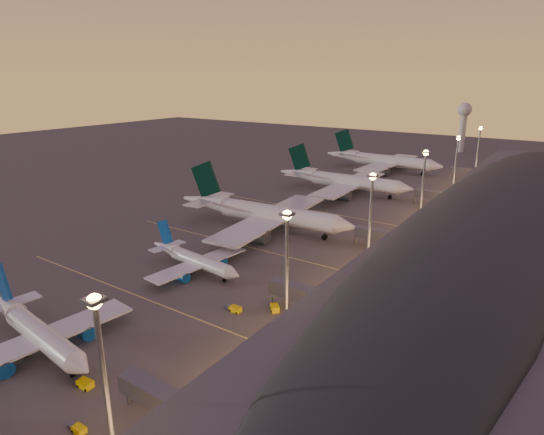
# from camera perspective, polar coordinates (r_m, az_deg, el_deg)

# --- Properties ---
(ground) EXTENTS (700.00, 700.00, 0.00)m
(ground) POSITION_cam_1_polar(r_m,az_deg,el_deg) (113.53, -13.93, -8.81)
(ground) COLOR #484542
(airliner_narrow_south) EXTENTS (38.49, 34.58, 13.74)m
(airliner_narrow_south) POSITION_cam_1_polar(r_m,az_deg,el_deg) (97.84, -27.53, -12.51)
(airliner_narrow_south) COLOR silver
(airliner_narrow_south) RESTS_ON ground
(airliner_narrow_north) EXTENTS (33.31, 29.90, 11.89)m
(airliner_narrow_north) POSITION_cam_1_polar(r_m,az_deg,el_deg) (121.41, -9.82, -5.19)
(airliner_narrow_north) COLOR silver
(airliner_narrow_north) RESTS_ON ground
(airliner_wide_near) EXTENTS (65.96, 60.31, 21.10)m
(airliner_wide_near) POSITION_cam_1_polar(r_m,az_deg,el_deg) (151.65, -1.26, 0.60)
(airliner_wide_near) COLOR silver
(airliner_wide_near) RESTS_ON ground
(airliner_wide_mid) EXTENTS (62.69, 56.96, 20.10)m
(airliner_wide_mid) POSITION_cam_1_polar(r_m,az_deg,el_deg) (202.43, 8.83, 4.58)
(airliner_wide_mid) COLOR silver
(airliner_wide_mid) RESTS_ON ground
(airliner_wide_far) EXTENTS (65.85, 59.85, 21.11)m
(airliner_wide_far) POSITION_cam_1_polar(r_m,az_deg,el_deg) (255.46, 13.58, 6.99)
(airliner_wide_far) COLOR silver
(airliner_wide_far) RESTS_ON ground
(terminal_building) EXTENTS (56.35, 255.00, 17.46)m
(terminal_building) POSITION_cam_1_polar(r_m,az_deg,el_deg) (145.47, 26.50, -0.62)
(terminal_building) COLOR #4A4B50
(terminal_building) RESTS_ON ground
(light_masts) EXTENTS (2.20, 217.20, 25.90)m
(light_masts) POSITION_cam_1_polar(r_m,az_deg,el_deg) (141.49, 16.19, 3.77)
(light_masts) COLOR slate
(light_masts) RESTS_ON ground
(radar_tower) EXTENTS (9.00, 9.00, 32.50)m
(radar_tower) POSITION_cam_1_polar(r_m,az_deg,el_deg) (334.52, 22.92, 11.31)
(radar_tower) COLOR silver
(radar_tower) RESTS_ON ground
(lane_markings) EXTENTS (90.00, 180.36, 0.00)m
(lane_markings) POSITION_cam_1_polar(r_m,az_deg,el_deg) (140.72, -1.82, -3.08)
(lane_markings) COLOR #D8C659
(lane_markings) RESTS_ON ground
(baggage_tug_a) EXTENTS (3.17, 1.47, 0.94)m
(baggage_tug_a) POSITION_cam_1_polar(r_m,az_deg,el_deg) (77.45, -23.22, -23.16)
(baggage_tug_a) COLOR yellow
(baggage_tug_a) RESTS_ON ground
(baggage_tug_b) EXTENTS (4.12, 2.02, 1.19)m
(baggage_tug_b) POSITION_cam_1_polar(r_m,az_deg,el_deg) (85.70, -22.61, -18.63)
(baggage_tug_b) COLOR yellow
(baggage_tug_b) RESTS_ON ground
(baggage_tug_c) EXTENTS (3.90, 1.81, 1.15)m
(baggage_tug_c) POSITION_cam_1_polar(r_m,az_deg,el_deg) (101.36, -4.84, -11.33)
(baggage_tug_c) COLOR yellow
(baggage_tug_c) RESTS_ON ground
(baggage_tug_d) EXTENTS (3.99, 4.11, 1.23)m
(baggage_tug_d) POSITION_cam_1_polar(r_m,az_deg,el_deg) (101.57, 0.32, -11.17)
(baggage_tug_d) COLOR yellow
(baggage_tug_d) RESTS_ON ground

